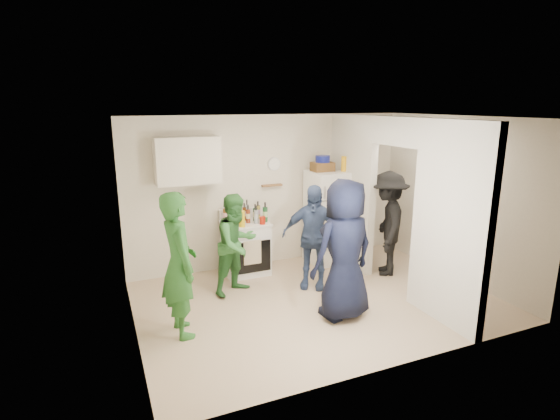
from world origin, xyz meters
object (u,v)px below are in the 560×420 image
Objects in this scene: person_denim at (313,237)px; person_nook at (387,224)px; person_navy at (344,250)px; blue_bowl at (323,159)px; person_green_center at (237,244)px; yellow_cup_stack_top at (344,164)px; wicker_basket at (322,167)px; fridge at (328,217)px; stove at (245,248)px; person_green_left at (179,265)px.

person_nook is (1.33, 0.01, 0.05)m from person_denim.
blue_bowl is at bearing -119.07° from person_navy.
yellow_cup_stack_top is at bearing -11.61° from person_green_center.
blue_bowl reaches higher than person_navy.
blue_bowl reaches higher than wicker_basket.
person_navy is 1.08× the size of person_nook.
fridge is 0.88× the size of person_navy.
person_denim is at bearing -130.29° from fridge.
blue_bowl reaches higher than yellow_cup_stack_top.
stove is at bearing -179.17° from blue_bowl.
yellow_cup_stack_top is at bearing -4.38° from stove.
stove is 0.47× the size of person_navy.
fridge is (1.48, -0.03, 0.36)m from stove.
blue_bowl is 0.13× the size of person_navy.
blue_bowl reaches higher than person_denim.
person_navy is (0.67, -1.88, 0.48)m from stove.
person_navy is at bearing -22.49° from person_nook.
stove is 2.28m from person_nook.
stove is at bearing 175.62° from yellow_cup_stack_top.
yellow_cup_stack_top reaches higher than fridge.
fridge is 2.02m from person_navy.
blue_bowl is (0.00, 0.00, 0.13)m from wicker_basket.
person_denim is (-0.96, -0.77, -0.92)m from yellow_cup_stack_top.
person_nook is at bearing -31.51° from person_green_center.
fridge is 0.95× the size of person_nook.
person_nook is (2.06, -0.89, 0.41)m from stove.
wicker_basket is 3.18m from person_green_left.
person_nook is at bearing -84.59° from person_green_left.
person_green_left reaches higher than fridge.
yellow_cup_stack_top is at bearing -25.11° from wicker_basket.
fridge is at bearing -1.16° from stove.
blue_bowl is at bearing -4.63° from person_green_center.
yellow_cup_stack_top reaches higher than person_denim.
yellow_cup_stack_top is 0.14× the size of person_navy.
stove is at bearing 36.20° from person_green_center.
person_navy reaches higher than person_nook.
person_green_left reaches higher than person_denim.
stove is 0.51× the size of person_nook.
person_green_left is at bearing -152.19° from fridge.
person_navy is (-0.80, -1.85, 0.11)m from fridge.
person_nook reaches higher than person_denim.
yellow_cup_stack_top is at bearing -129.05° from person_navy.
stove is 0.54× the size of person_denim.
fridge is 1.92m from person_green_center.
person_green_center is at bearing -158.88° from blue_bowl.
blue_bowl reaches higher than person_green_center.
blue_bowl is at bearing 90.69° from person_denim.
person_green_left reaches higher than person_nook.
blue_bowl is at bearing 0.83° from stove.
stove is 1.84m from wicker_basket.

